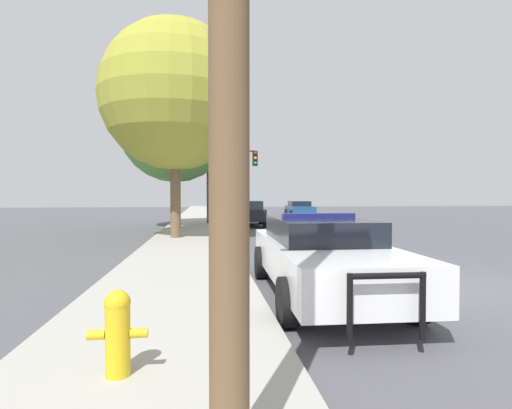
{
  "coord_description": "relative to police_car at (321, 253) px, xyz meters",
  "views": [
    {
      "loc": [
        -4.56,
        -7.25,
        1.79
      ],
      "look_at": [
        -0.89,
        20.85,
        1.14
      ],
      "focal_mm": 28.0,
      "sensor_mm": 36.0,
      "label": 1
    }
  ],
  "objects": [
    {
      "name": "traffic_light",
      "position": [
        -0.57,
        17.18,
        2.56
      ],
      "size": [
        3.08,
        0.35,
        4.51
      ],
      "color": "#424247",
      "rests_on": "sidewalk_left"
    },
    {
      "name": "car_background_midblock",
      "position": [
        0.57,
        16.48,
        0.03
      ],
      "size": [
        2.05,
        4.45,
        1.47
      ],
      "rotation": [
        0.0,
        0.0,
        -0.05
      ],
      "color": "black",
      "rests_on": "ground_plane"
    },
    {
      "name": "police_car",
      "position": [
        0.0,
        0.0,
        0.0
      ],
      "size": [
        2.18,
        5.38,
        1.46
      ],
      "rotation": [
        0.0,
        0.0,
        3.11
      ],
      "color": "white",
      "rests_on": "ground_plane"
    },
    {
      "name": "tree_sidewalk_mid",
      "position": [
        -3.63,
        15.39,
        4.83
      ],
      "size": [
        6.15,
        6.15,
        8.53
      ],
      "color": "brown",
      "rests_on": "sidewalk_left"
    },
    {
      "name": "fire_hydrant",
      "position": [
        -2.87,
        -3.12,
        -0.2
      ],
      "size": [
        0.54,
        0.24,
        0.79
      ],
      "color": "gold",
      "rests_on": "sidewalk_left"
    },
    {
      "name": "car_background_oncoming",
      "position": [
        5.15,
        22.77,
        -0.01
      ],
      "size": [
        2.05,
        4.04,
        1.36
      ],
      "rotation": [
        0.0,
        0.0,
        3.09
      ],
      "color": "navy",
      "rests_on": "ground_plane"
    },
    {
      "name": "tree_sidewalk_near",
      "position": [
        -3.19,
        9.12,
        4.94
      ],
      "size": [
        5.83,
        5.83,
        8.48
      ],
      "color": "brown",
      "rests_on": "sidewalk_left"
    },
    {
      "name": "sidewalk_left",
      "position": [
        -2.62,
        0.35,
        -0.69
      ],
      "size": [
        3.0,
        110.0,
        0.13
      ],
      "color": "#A3A099",
      "rests_on": "ground_plane"
    },
    {
      "name": "ground_plane",
      "position": [
        2.48,
        0.35,
        -0.75
      ],
      "size": [
        110.0,
        110.0,
        0.0
      ],
      "primitive_type": "plane",
      "color": "#4F4F54"
    }
  ]
}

